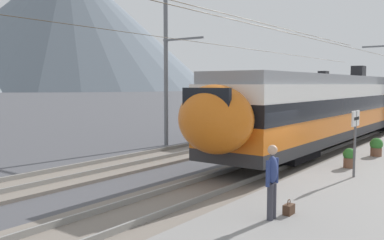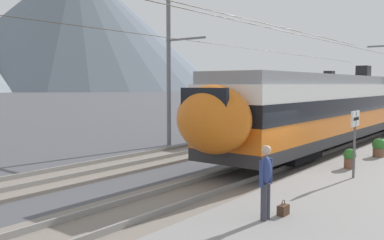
{
  "view_description": "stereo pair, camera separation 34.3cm",
  "coord_description": "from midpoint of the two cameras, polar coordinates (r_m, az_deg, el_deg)",
  "views": [
    {
      "loc": [
        -13.07,
        -6.47,
        3.4
      ],
      "look_at": [
        -0.16,
        3.14,
        2.03
      ],
      "focal_mm": 39.18,
      "sensor_mm": 36.0,
      "label": 1
    },
    {
      "loc": [
        -12.86,
        -6.74,
        3.4
      ],
      "look_at": [
        -0.16,
        3.14,
        2.03
      ],
      "focal_mm": 39.18,
      "sensor_mm": 36.0,
      "label": 2
    }
  ],
  "objects": [
    {
      "name": "catenary_mast_far_side",
      "position": [
        23.15,
        -2.42,
        7.32
      ],
      "size": [
        48.47,
        2.65,
        8.49
      ],
      "color": "slate",
      "rests_on": "ground"
    },
    {
      "name": "passenger_walking",
      "position": [
        9.58,
        11.03,
        -7.81
      ],
      "size": [
        0.53,
        0.22,
        1.69
      ],
      "color": "#383842",
      "rests_on": "platform_slab"
    },
    {
      "name": "train_far_track",
      "position": [
        34.52,
        16.14,
        2.73
      ],
      "size": [
        23.87,
        3.03,
        4.27
      ],
      "color": "#2D2D30",
      "rests_on": "track_far"
    },
    {
      "name": "track_far",
      "position": [
        18.51,
        -6.64,
        -5.52
      ],
      "size": [
        120.0,
        3.0,
        0.28
      ],
      "color": "slate",
      "rests_on": "ground"
    },
    {
      "name": "handbag_beside_passenger",
      "position": [
        10.2,
        13.28,
        -11.81
      ],
      "size": [
        0.32,
        0.18,
        0.37
      ],
      "color": "#472D1E",
      "rests_on": "platform_slab"
    },
    {
      "name": "mountain_right_ridge",
      "position": [
        277.44,
        -15.4,
        12.4
      ],
      "size": [
        179.84,
        179.84,
        81.08
      ],
      "primitive_type": "cone",
      "color": "slate",
      "rests_on": "ground"
    },
    {
      "name": "track_near",
      "position": [
        15.36,
        7.6,
        -7.69
      ],
      "size": [
        120.0,
        3.0,
        0.28
      ],
      "color": "slate",
      "rests_on": "ground"
    },
    {
      "name": "ground_plane",
      "position": [
        14.94,
        10.71,
        -8.36
      ],
      "size": [
        400.0,
        400.0,
        0.0
      ],
      "primitive_type": "plane",
      "color": "#4C4C51"
    },
    {
      "name": "train_near_platform",
      "position": [
        24.36,
        19.83,
        1.82
      ],
      "size": [
        25.66,
        2.95,
        4.27
      ],
      "color": "#2D2D30",
      "rests_on": "track_near"
    },
    {
      "name": "potted_plant_platform_edge",
      "position": [
        19.31,
        24.54,
        -3.33
      ],
      "size": [
        0.53,
        0.53,
        0.78
      ],
      "color": "brown",
      "rests_on": "platform_slab"
    },
    {
      "name": "platform_sign",
      "position": [
        14.54,
        21.92,
        -1.13
      ],
      "size": [
        0.7,
        0.08,
        2.18
      ],
      "color": "#59595B",
      "rests_on": "platform_slab"
    },
    {
      "name": "potted_plant_by_shelter",
      "position": [
        16.27,
        21.24,
        -4.78
      ],
      "size": [
        0.44,
        0.44,
        0.72
      ],
      "color": "brown",
      "rests_on": "platform_slab"
    }
  ]
}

